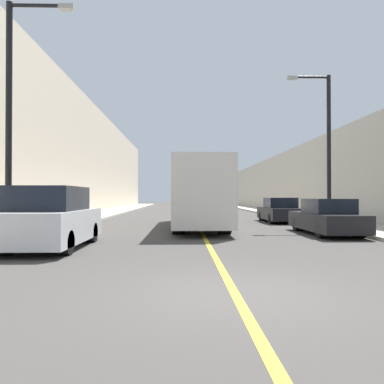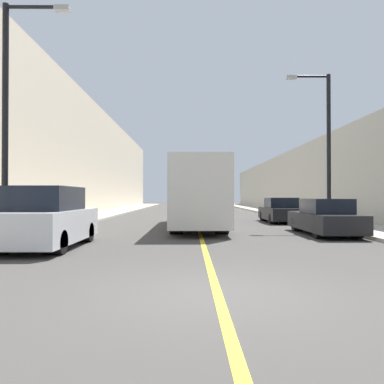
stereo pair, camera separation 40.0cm
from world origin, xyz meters
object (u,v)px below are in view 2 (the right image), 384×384
(bus, at_px, (197,193))
(street_lamp_right, at_px, (325,140))
(parked_suv_left, at_px, (47,220))
(street_lamp_left, at_px, (10,107))
(car_right_mid, at_px, (280,211))
(car_right_near, at_px, (325,218))

(bus, distance_m, street_lamp_right, 6.92)
(parked_suv_left, xyz_separation_m, street_lamp_left, (-1.43, 0.61, 3.64))
(bus, height_order, parked_suv_left, bus)
(bus, relative_size, parked_suv_left, 2.35)
(car_right_mid, height_order, street_lamp_right, street_lamp_right)
(bus, xyz_separation_m, car_right_near, (5.22, -3.72, -1.07))
(car_right_mid, bearing_deg, street_lamp_right, -74.07)
(bus, distance_m, street_lamp_left, 9.81)
(car_right_mid, distance_m, street_lamp_left, 16.00)
(parked_suv_left, distance_m, car_right_mid, 14.96)
(bus, distance_m, car_right_near, 6.50)
(street_lamp_left, bearing_deg, bus, 48.13)
(car_right_near, bearing_deg, street_lamp_left, -164.03)
(parked_suv_left, distance_m, car_right_near, 10.80)
(car_right_near, xyz_separation_m, car_right_mid, (-0.08, 7.24, 0.00))
(parked_suv_left, xyz_separation_m, car_right_mid, (9.99, 11.14, -0.20))
(bus, bearing_deg, street_lamp_left, -131.87)
(street_lamp_right, bearing_deg, car_right_mid, 105.93)
(parked_suv_left, relative_size, car_right_mid, 1.05)
(parked_suv_left, bearing_deg, street_lamp_right, 31.54)
(bus, xyz_separation_m, car_right_mid, (5.14, 3.52, -1.06))
(bus, xyz_separation_m, street_lamp_right, (6.36, -0.74, 2.65))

